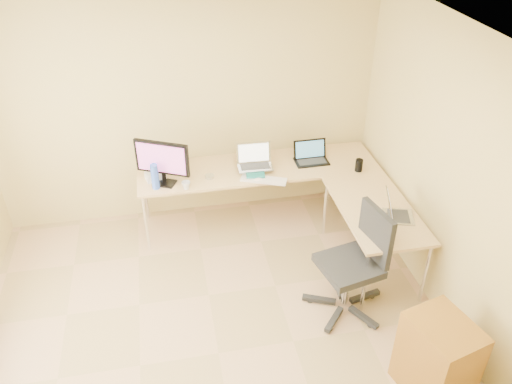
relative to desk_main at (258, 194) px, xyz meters
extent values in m
plane|color=tan|center=(-0.72, -1.85, -0.36)|extent=(4.50, 4.50, 0.00)
plane|color=white|center=(-0.72, -1.85, 2.24)|extent=(4.50, 4.50, 0.00)
plane|color=tan|center=(-0.72, 0.40, 0.93)|extent=(4.50, 0.00, 4.50)
plane|color=tan|center=(1.38, -1.85, 0.93)|extent=(0.00, 4.50, 4.50)
cube|color=tan|center=(0.00, 0.00, 0.00)|extent=(2.65, 0.70, 0.73)
cube|color=tan|center=(0.98, -1.00, 0.00)|extent=(0.70, 1.30, 0.73)
cube|color=black|center=(-1.04, -0.15, 0.61)|extent=(0.60, 0.42, 0.50)
cube|color=#12605E|center=(-0.06, -0.14, 0.39)|extent=(0.23, 0.29, 0.04)
cube|color=#B1B2B4|center=(-0.05, -0.07, 0.53)|extent=(0.39, 0.30, 0.24)
cube|color=black|center=(0.61, -0.02, 0.48)|extent=(0.37, 0.28, 0.23)
cube|color=silver|center=(0.00, -0.30, 0.38)|extent=(0.50, 0.31, 0.02)
ellipsoid|color=white|center=(-0.06, -0.30, 0.38)|extent=(0.11, 0.09, 0.04)
imported|color=silver|center=(-0.82, -0.30, 0.41)|extent=(0.12, 0.12, 0.08)
cylinder|color=silver|center=(-0.56, -0.12, 0.38)|extent=(0.13, 0.13, 0.03)
cylinder|color=blue|center=(-1.13, -0.22, 0.50)|extent=(0.10, 0.10, 0.28)
cube|color=silver|center=(-1.13, 0.05, 0.37)|extent=(0.24, 0.30, 0.01)
cube|color=white|center=(-1.13, -0.04, 0.40)|extent=(0.23, 0.19, 0.07)
cylinder|color=white|center=(-0.88, 0.20, 0.49)|extent=(0.25, 0.25, 0.26)
cylinder|color=black|center=(1.06, -0.30, 0.43)|extent=(0.10, 0.10, 0.14)
cube|color=#A5A5A5|center=(1.13, -1.19, 0.47)|extent=(0.39, 0.34, 0.22)
cube|color=black|center=(0.53, -1.53, 0.14)|extent=(0.77, 0.77, 1.08)
cube|color=brown|center=(0.91, -2.53, -0.01)|extent=(0.54, 0.61, 0.73)
camera|label=1|loc=(-0.98, -4.85, 3.29)|focal=36.37mm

